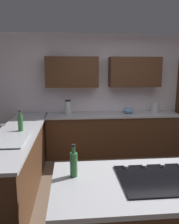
# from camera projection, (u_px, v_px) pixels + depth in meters

# --- Properties ---
(ground_plane) EXTENTS (14.00, 14.00, 0.00)m
(ground_plane) POSITION_uv_depth(u_px,v_px,m) (140.00, 197.00, 3.22)
(ground_plane) COLOR brown
(wall_back) EXTENTS (6.00, 0.44, 2.60)m
(wall_back) POSITION_uv_depth(u_px,v_px,m) (112.00, 89.00, 4.95)
(wall_back) COLOR silver
(wall_back) RESTS_ON ground
(lower_cabinets_back) EXTENTS (2.80, 0.60, 0.86)m
(lower_cabinets_back) POSITION_uv_depth(u_px,v_px,m) (112.00, 135.00, 4.82)
(lower_cabinets_back) COLOR #472B19
(lower_cabinets_back) RESTS_ON ground
(countertop_back) EXTENTS (2.84, 0.64, 0.04)m
(countertop_back) POSITION_uv_depth(u_px,v_px,m) (112.00, 115.00, 4.73)
(countertop_back) COLOR #B2B2B7
(countertop_back) RESTS_ON lower_cabinets_back
(lower_cabinets_side) EXTENTS (0.60, 2.90, 0.86)m
(lower_cabinets_side) POSITION_uv_depth(u_px,v_px,m) (20.00, 159.00, 3.52)
(lower_cabinets_side) COLOR #472B19
(lower_cabinets_side) RESTS_ON ground
(countertop_side) EXTENTS (0.64, 2.94, 0.04)m
(countertop_side) POSITION_uv_depth(u_px,v_px,m) (18.00, 132.00, 3.43)
(countertop_side) COLOR #B2B2B7
(countertop_side) RESTS_ON lower_cabinets_side
(island_top) EXTENTS (1.91, 0.89, 0.04)m
(island_top) POSITION_uv_depth(u_px,v_px,m) (163.00, 182.00, 1.90)
(island_top) COLOR #B2B2B7
(island_top) RESTS_ON island_base
(sink_unit) EXTENTS (0.46, 0.70, 0.23)m
(sink_unit) POSITION_uv_depth(u_px,v_px,m) (9.00, 139.00, 2.93)
(sink_unit) COLOR #515456
(sink_unit) RESTS_ON countertop_side
(cooktop) EXTENTS (0.76, 0.56, 0.03)m
(cooktop) POSITION_uv_depth(u_px,v_px,m) (163.00, 178.00, 1.90)
(cooktop) COLOR black
(cooktop) RESTS_ON island_top
(blender) EXTENTS (0.15, 0.15, 0.31)m
(blender) POSITION_uv_depth(u_px,v_px,m) (68.00, 108.00, 4.64)
(blender) COLOR silver
(blender) RESTS_ON countertop_back
(mixing_bowl) EXTENTS (0.24, 0.24, 0.13)m
(mixing_bowl) POSITION_uv_depth(u_px,v_px,m) (128.00, 110.00, 4.77)
(mixing_bowl) COLOR #668CB2
(mixing_bowl) RESTS_ON countertop_back
(kettle) EXTENTS (0.17, 0.17, 0.22)m
(kettle) POSITION_uv_depth(u_px,v_px,m) (155.00, 108.00, 4.81)
(kettle) COLOR #B7BABF
(kettle) RESTS_ON countertop_back
(dish_soap_bottle) EXTENTS (0.08, 0.08, 0.32)m
(dish_soap_bottle) POSITION_uv_depth(u_px,v_px,m) (20.00, 122.00, 3.39)
(dish_soap_bottle) COLOR #336B38
(dish_soap_bottle) RESTS_ON countertop_side
(oil_bottle) EXTENTS (0.07, 0.07, 0.30)m
(oil_bottle) POSITION_uv_depth(u_px,v_px,m) (74.00, 164.00, 1.94)
(oil_bottle) COLOR #336B38
(oil_bottle) RESTS_ON island_top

